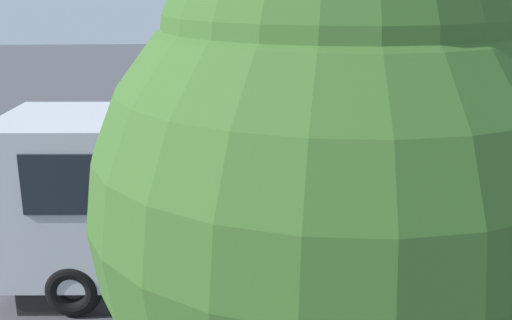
% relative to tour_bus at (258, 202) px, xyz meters
% --- Properties ---
extents(ground_plane, '(80.00, 80.00, 0.00)m').
position_rel_tour_bus_xyz_m(ground_plane, '(-1.80, -4.30, -1.64)').
color(ground_plane, '#424247').
extents(tour_bus, '(9.12, 2.97, 3.25)m').
position_rel_tour_bus_xyz_m(tour_bus, '(0.00, 0.00, 0.00)').
color(tour_bus, '#B7BABF').
rests_on(tour_bus, ground_plane).
extents(spectator_far_left, '(0.58, 0.37, 1.67)m').
position_rel_tour_bus_xyz_m(spectator_far_left, '(-1.53, -3.15, -0.66)').
color(spectator_far_left, '#473823').
rests_on(spectator_far_left, ground_plane).
extents(spectator_left, '(0.57, 0.33, 1.78)m').
position_rel_tour_bus_xyz_m(spectator_left, '(-0.44, -2.72, -0.58)').
color(spectator_left, '#473823').
rests_on(spectator_left, ground_plane).
extents(spectator_centre, '(0.58, 0.33, 1.69)m').
position_rel_tour_bus_xyz_m(spectator_centre, '(0.78, -3.07, -0.64)').
color(spectator_centre, black).
rests_on(spectator_centre, ground_plane).
extents(spectator_right, '(0.57, 0.38, 1.72)m').
position_rel_tour_bus_xyz_m(spectator_right, '(2.11, -2.86, -0.61)').
color(spectator_right, black).
rests_on(spectator_right, ground_plane).
extents(parked_motorcycle_silver, '(2.05, 0.58, 0.99)m').
position_rel_tour_bus_xyz_m(parked_motorcycle_silver, '(1.27, -2.38, -1.16)').
color(parked_motorcycle_silver, black).
rests_on(parked_motorcycle_silver, ground_plane).
extents(stunt_motorcycle, '(2.02, 0.84, 1.56)m').
position_rel_tour_bus_xyz_m(stunt_motorcycle, '(-0.50, -6.58, -0.68)').
color(stunt_motorcycle, black).
rests_on(stunt_motorcycle, ground_plane).
extents(traffic_cone, '(0.34, 0.34, 0.63)m').
position_rel_tour_bus_xyz_m(traffic_cone, '(-3.13, -6.28, -1.34)').
color(traffic_cone, orange).
rests_on(traffic_cone, ground_plane).
extents(tree_centre, '(2.68, 2.68, 6.07)m').
position_rel_tour_bus_xyz_m(tree_centre, '(-2.09, 4.12, 2.85)').
color(tree_centre, '#51381E').
rests_on(tree_centre, ground_plane).
extents(tree_far, '(3.52, 3.52, 6.24)m').
position_rel_tour_bus_xyz_m(tree_far, '(-0.15, 6.23, 2.56)').
color(tree_far, '#51381E').
rests_on(tree_far, ground_plane).
extents(bay_line_a, '(0.29, 4.71, 0.01)m').
position_rel_tour_bus_xyz_m(bay_line_a, '(-6.99, -5.68, -1.64)').
color(bay_line_a, white).
rests_on(bay_line_a, ground_plane).
extents(bay_line_b, '(0.26, 4.08, 0.01)m').
position_rel_tour_bus_xyz_m(bay_line_b, '(-4.23, -5.68, -1.64)').
color(bay_line_b, white).
rests_on(bay_line_b, ground_plane).
extents(bay_line_c, '(0.29, 4.93, 0.01)m').
position_rel_tour_bus_xyz_m(bay_line_c, '(-1.47, -5.68, -1.64)').
color(bay_line_c, white).
rests_on(bay_line_c, ground_plane).
extents(bay_line_d, '(0.25, 3.79, 0.01)m').
position_rel_tour_bus_xyz_m(bay_line_d, '(1.28, -5.68, -1.64)').
color(bay_line_d, white).
rests_on(bay_line_d, ground_plane).
extents(bay_line_e, '(0.29, 4.70, 0.01)m').
position_rel_tour_bus_xyz_m(bay_line_e, '(4.04, -5.68, -1.64)').
color(bay_line_e, white).
rests_on(bay_line_e, ground_plane).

